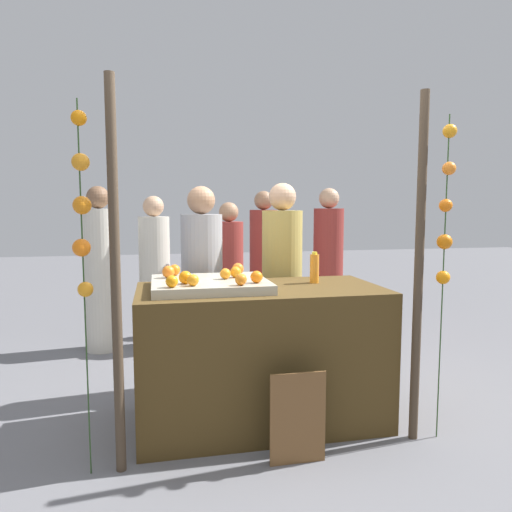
{
  "coord_description": "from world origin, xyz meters",
  "views": [
    {
      "loc": [
        -0.68,
        -3.08,
        1.48
      ],
      "look_at": [
        0.0,
        0.15,
        1.14
      ],
      "focal_mm": 33.14,
      "sensor_mm": 36.0,
      "label": 1
    }
  ],
  "objects_px": {
    "juice_bottle": "(314,268)",
    "vendor_right": "(282,290)",
    "orange_1": "(225,274)",
    "vendor_left": "(202,296)",
    "chalkboard_sign": "(297,419)",
    "orange_0": "(238,269)",
    "stall_counter": "(260,355)"
  },
  "relations": [
    {
      "from": "juice_bottle",
      "to": "vendor_right",
      "type": "xyz_separation_m",
      "value": [
        -0.08,
        0.59,
        -0.26
      ]
    },
    {
      "from": "orange_1",
      "to": "vendor_left",
      "type": "relative_size",
      "value": 0.04
    },
    {
      "from": "juice_bottle",
      "to": "vendor_left",
      "type": "height_order",
      "value": "vendor_left"
    },
    {
      "from": "vendor_left",
      "to": "vendor_right",
      "type": "height_order",
      "value": "vendor_right"
    },
    {
      "from": "chalkboard_sign",
      "to": "vendor_left",
      "type": "relative_size",
      "value": 0.34
    },
    {
      "from": "orange_0",
      "to": "vendor_left",
      "type": "bearing_deg",
      "value": 116.37
    },
    {
      "from": "orange_0",
      "to": "juice_bottle",
      "type": "distance_m",
      "value": 0.55
    },
    {
      "from": "orange_0",
      "to": "juice_bottle",
      "type": "xyz_separation_m",
      "value": [
        0.54,
        -0.12,
        0.0
      ]
    },
    {
      "from": "vendor_right",
      "to": "orange_1",
      "type": "bearing_deg",
      "value": -130.82
    },
    {
      "from": "orange_0",
      "to": "chalkboard_sign",
      "type": "xyz_separation_m",
      "value": [
        0.21,
        -0.82,
        -0.77
      ]
    },
    {
      "from": "orange_1",
      "to": "vendor_right",
      "type": "height_order",
      "value": "vendor_right"
    },
    {
      "from": "vendor_right",
      "to": "stall_counter",
      "type": "bearing_deg",
      "value": -115.77
    },
    {
      "from": "chalkboard_sign",
      "to": "stall_counter",
      "type": "bearing_deg",
      "value": 98.66
    },
    {
      "from": "juice_bottle",
      "to": "vendor_right",
      "type": "bearing_deg",
      "value": 97.9
    },
    {
      "from": "orange_0",
      "to": "vendor_left",
      "type": "distance_m",
      "value": 0.56
    },
    {
      "from": "orange_0",
      "to": "juice_bottle",
      "type": "relative_size",
      "value": 0.37
    },
    {
      "from": "orange_0",
      "to": "vendor_right",
      "type": "distance_m",
      "value": 0.7
    },
    {
      "from": "vendor_left",
      "to": "stall_counter",
      "type": "bearing_deg",
      "value": -63.56
    },
    {
      "from": "vendor_left",
      "to": "orange_0",
      "type": "bearing_deg",
      "value": -63.63
    },
    {
      "from": "chalkboard_sign",
      "to": "orange_1",
      "type": "bearing_deg",
      "value": 117.46
    },
    {
      "from": "orange_1",
      "to": "vendor_right",
      "type": "xyz_separation_m",
      "value": [
        0.57,
        0.66,
        -0.25
      ]
    },
    {
      "from": "stall_counter",
      "to": "vendor_right",
      "type": "height_order",
      "value": "vendor_right"
    },
    {
      "from": "chalkboard_sign",
      "to": "juice_bottle",
      "type": "bearing_deg",
      "value": 64.59
    },
    {
      "from": "orange_0",
      "to": "chalkboard_sign",
      "type": "height_order",
      "value": "orange_0"
    },
    {
      "from": "orange_0",
      "to": "chalkboard_sign",
      "type": "bearing_deg",
      "value": -75.91
    },
    {
      "from": "orange_1",
      "to": "stall_counter",
      "type": "bearing_deg",
      "value": -9.21
    },
    {
      "from": "stall_counter",
      "to": "vendor_left",
      "type": "height_order",
      "value": "vendor_left"
    },
    {
      "from": "stall_counter",
      "to": "orange_0",
      "type": "xyz_separation_m",
      "value": [
        -0.12,
        0.23,
        0.57
      ]
    },
    {
      "from": "orange_1",
      "to": "vendor_right",
      "type": "distance_m",
      "value": 0.91
    },
    {
      "from": "chalkboard_sign",
      "to": "orange_0",
      "type": "bearing_deg",
      "value": 104.09
    },
    {
      "from": "orange_0",
      "to": "vendor_right",
      "type": "relative_size",
      "value": 0.05
    },
    {
      "from": "stall_counter",
      "to": "juice_bottle",
      "type": "bearing_deg",
      "value": 15.09
    }
  ]
}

